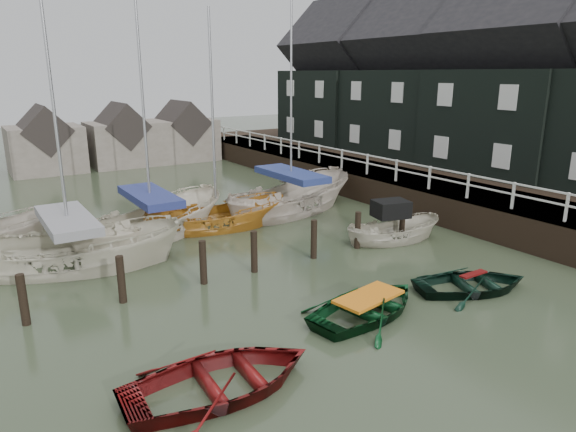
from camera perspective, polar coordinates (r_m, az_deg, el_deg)
ground at (r=15.38m, az=5.77°, el=-8.77°), size 120.00×120.00×0.00m
pier at (r=28.34m, az=8.26°, el=4.00°), size 3.04×32.00×2.70m
land_strip at (r=32.32m, az=15.66°, el=3.72°), size 14.00×38.00×1.50m
quay_houses at (r=30.83m, az=18.34°, el=13.63°), size 6.52×28.14×10.01m
mooring_pilings at (r=16.92m, az=-3.52°, el=-4.57°), size 13.72×0.22×1.80m
far_sheds at (r=38.39m, az=-18.21°, el=8.14°), size 14.00×4.08×4.39m
rowboat_red at (r=11.24m, az=-7.30°, el=-18.76°), size 4.23×3.12×0.85m
rowboat_green at (r=14.33m, az=8.87°, el=-10.79°), size 4.21×3.33×0.79m
rowboat_dkgreen at (r=16.58m, az=19.73°, el=-7.80°), size 4.21×3.62×0.73m
motorboat at (r=20.38m, az=11.54°, el=-2.49°), size 4.19×2.36×2.36m
sailboat_a at (r=18.83m, az=-22.80°, el=-5.12°), size 7.76×5.06×11.10m
sailboat_b at (r=21.31m, az=-14.81°, el=-2.04°), size 7.70×5.18×11.74m
sailboat_c at (r=21.96m, az=-7.91°, el=-1.27°), size 6.35×3.38×9.94m
sailboat_d at (r=24.42m, az=0.34°, el=0.72°), size 8.23×4.81×12.52m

